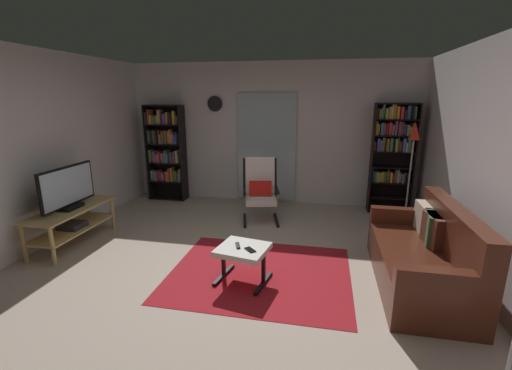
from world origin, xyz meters
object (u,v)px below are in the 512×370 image
object	(u,v)px
ottoman	(243,253)
bookshelf_near_tv	(166,150)
television	(68,189)
cell_phone	(250,250)
lounge_armchair	(260,188)
wall_clock	(215,104)
floor_lamp_by_shelf	(413,148)
tv_stand	(72,221)
bookshelf_near_sofa	(393,150)
tv_remote	(238,245)
leather_sofa	(425,256)

from	to	relation	value
ottoman	bookshelf_near_tv	bearing A→B (deg)	128.13
television	cell_phone	size ratio (longest dim) A/B	6.85
television	lounge_armchair	world-z (taller)	television
television	wall_clock	world-z (taller)	wall_clock
wall_clock	lounge_armchair	bearing A→B (deg)	-43.57
floor_lamp_by_shelf	cell_phone	bearing A→B (deg)	-133.39
tv_stand	bookshelf_near_sofa	distance (m)	5.10
tv_remote	wall_clock	world-z (taller)	wall_clock
bookshelf_near_sofa	wall_clock	world-z (taller)	wall_clock
television	bookshelf_near_tv	distance (m)	2.33
bookshelf_near_tv	tv_remote	bearing A→B (deg)	-52.52
tv_stand	bookshelf_near_tv	xyz separation A→B (m)	(0.31, 2.31, 0.64)
bookshelf_near_tv	ottoman	distance (m)	3.62
tv_stand	cell_phone	size ratio (longest dim) A/B	9.32
bookshelf_near_tv	leather_sofa	bearing A→B (deg)	-31.01
wall_clock	bookshelf_near_tv	bearing A→B (deg)	-169.04
lounge_armchair	tv_remote	bearing A→B (deg)	-86.45
bookshelf_near_sofa	ottoman	size ratio (longest dim) A/B	3.14
television	floor_lamp_by_shelf	size ratio (longest dim) A/B	0.59
bookshelf_near_sofa	floor_lamp_by_shelf	bearing A→B (deg)	-80.20
tv_stand	bookshelf_near_sofa	bearing A→B (deg)	27.58
cell_phone	wall_clock	size ratio (longest dim) A/B	0.48
television	ottoman	bearing A→B (deg)	-11.12
cell_phone	floor_lamp_by_shelf	distance (m)	3.03
tv_remote	cell_phone	size ratio (longest dim) A/B	1.03
cell_phone	wall_clock	distance (m)	3.62
bookshelf_near_sofa	wall_clock	xyz separation A→B (m)	(-3.20, 0.16, 0.75)
bookshelf_near_tv	lounge_armchair	xyz separation A→B (m)	(2.02, -0.82, -0.44)
ottoman	wall_clock	world-z (taller)	wall_clock
tv_stand	television	distance (m)	0.45
ottoman	wall_clock	xyz separation A→B (m)	(-1.24, 2.98, 1.52)
bookshelf_near_sofa	lounge_armchair	world-z (taller)	bookshelf_near_sofa
bookshelf_near_sofa	wall_clock	distance (m)	3.29
television	lounge_armchair	bearing A→B (deg)	32.47
wall_clock	leather_sofa	bearing A→B (deg)	-40.07
leather_sofa	tv_remote	size ratio (longest dim) A/B	12.34
tv_remote	wall_clock	size ratio (longest dim) A/B	0.50
tv_stand	bookshelf_near_sofa	world-z (taller)	bookshelf_near_sofa
cell_phone	floor_lamp_by_shelf	size ratio (longest dim) A/B	0.09
bookshelf_near_tv	television	bearing A→B (deg)	-97.71
television	bookshelf_near_tv	world-z (taller)	bookshelf_near_tv
leather_sofa	floor_lamp_by_shelf	world-z (taller)	floor_lamp_by_shelf
bookshelf_near_sofa	cell_phone	bearing A→B (deg)	-122.83
bookshelf_near_tv	wall_clock	size ratio (longest dim) A/B	6.32
lounge_armchair	bookshelf_near_sofa	bearing A→B (deg)	21.68
leather_sofa	tv_remote	distance (m)	2.01
ottoman	cell_phone	bearing A→B (deg)	-33.47
bookshelf_near_tv	wall_clock	xyz separation A→B (m)	(0.96, 0.19, 0.87)
leather_sofa	cell_phone	distance (m)	1.87
bookshelf_near_tv	cell_phone	xyz separation A→B (m)	(2.29, -2.86, -0.57)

